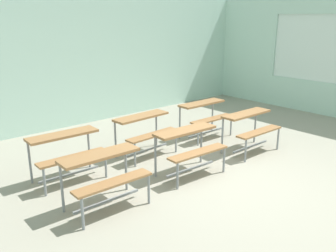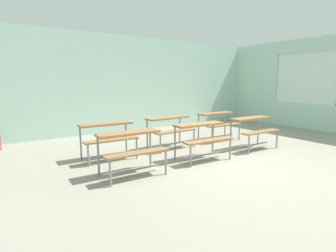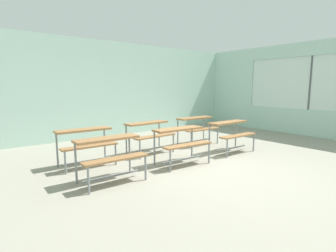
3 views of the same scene
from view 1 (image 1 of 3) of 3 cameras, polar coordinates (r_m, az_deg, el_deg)
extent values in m
cube|color=gray|center=(5.87, 10.11, -8.81)|extent=(10.00, 9.00, 0.05)
cube|color=silver|center=(8.86, -12.94, 10.03)|extent=(10.00, 0.12, 3.00)
cube|color=silver|center=(11.46, 12.55, 12.53)|extent=(0.12, 1.90, 1.70)
cube|color=olive|center=(4.92, -10.71, -4.54)|extent=(1.11, 0.34, 0.04)
cube|color=olive|center=(4.78, -8.59, -8.77)|extent=(1.10, 0.24, 0.03)
cylinder|color=gray|center=(4.98, -16.34, -9.21)|extent=(0.04, 0.04, 0.72)
cylinder|color=gray|center=(5.41, -6.63, -6.47)|extent=(0.04, 0.04, 0.72)
cylinder|color=gray|center=(4.60, -13.28, -13.23)|extent=(0.04, 0.04, 0.44)
cylinder|color=gray|center=(5.06, -3.05, -9.85)|extent=(0.04, 0.04, 0.44)
cube|color=gray|center=(5.07, -9.52, -11.54)|extent=(1.00, 0.05, 0.03)
cube|color=olive|center=(5.86, 2.73, -0.74)|extent=(1.11, 0.38, 0.04)
cube|color=olive|center=(5.73, 4.79, -4.17)|extent=(1.11, 0.28, 0.03)
cylinder|color=gray|center=(5.79, -1.99, -4.74)|extent=(0.04, 0.04, 0.72)
cylinder|color=gray|center=(6.39, 5.24, -2.67)|extent=(0.04, 0.04, 0.72)
cylinder|color=gray|center=(5.45, 1.50, -7.79)|extent=(0.04, 0.04, 0.44)
cylinder|color=gray|center=(6.09, 8.78, -5.26)|extent=(0.04, 0.04, 0.44)
cube|color=gray|center=(5.98, 3.53, -6.73)|extent=(1.00, 0.08, 0.03)
cube|color=olive|center=(7.03, 12.22, 1.89)|extent=(1.11, 0.34, 0.04)
cube|color=olive|center=(6.93, 14.16, -0.88)|extent=(1.10, 0.24, 0.03)
cylinder|color=gray|center=(6.84, 8.54, -1.47)|extent=(0.04, 0.04, 0.72)
cylinder|color=gray|center=(7.60, 13.54, 0.09)|extent=(0.04, 0.04, 0.72)
cylinder|color=gray|center=(6.56, 12.09, -3.77)|extent=(0.04, 0.04, 0.44)
cylinder|color=gray|center=(7.34, 16.90, -1.90)|extent=(0.04, 0.04, 0.44)
cube|color=gray|center=(7.13, 12.80, -3.15)|extent=(1.00, 0.05, 0.03)
cube|color=olive|center=(5.89, -16.22, -1.35)|extent=(1.11, 0.35, 0.04)
cube|color=olive|center=(5.70, -14.69, -4.81)|extent=(1.11, 0.25, 0.03)
cylinder|color=gray|center=(5.97, -20.88, -5.23)|extent=(0.04, 0.04, 0.72)
cylinder|color=gray|center=(6.32, -12.33, -3.26)|extent=(0.04, 0.04, 0.72)
cylinder|color=gray|center=(5.54, -18.83, -8.32)|extent=(0.04, 0.04, 0.44)
cylinder|color=gray|center=(5.91, -9.76, -5.98)|extent=(0.04, 0.04, 0.44)
cube|color=gray|center=(5.98, -15.19, -7.33)|extent=(1.00, 0.06, 0.03)
cube|color=olive|center=(6.70, -4.23, 1.49)|extent=(1.11, 0.37, 0.04)
cube|color=olive|center=(6.55, -2.37, -1.40)|extent=(1.11, 0.27, 0.03)
cylinder|color=gray|center=(6.62, -8.26, -2.09)|extent=(0.04, 0.04, 0.72)
cylinder|color=gray|center=(7.22, -1.85, -0.31)|extent=(0.04, 0.04, 0.72)
cylinder|color=gray|center=(6.26, -5.21, -4.50)|extent=(0.04, 0.04, 0.44)
cylinder|color=gray|center=(6.88, 1.26, -2.40)|extent=(0.04, 0.04, 0.44)
cube|color=gray|center=(6.79, -3.35, -3.78)|extent=(1.00, 0.08, 0.03)
cube|color=olive|center=(7.74, 5.33, 3.58)|extent=(1.10, 0.34, 0.04)
cube|color=olive|center=(7.60, 6.99, 1.09)|extent=(1.10, 0.24, 0.03)
cylinder|color=gray|center=(7.60, 1.85, 0.57)|extent=(0.04, 0.04, 0.72)
cylinder|color=gray|center=(8.28, 6.99, 1.83)|extent=(0.04, 0.04, 0.72)
cylinder|color=gray|center=(7.26, 4.76, -1.42)|extent=(0.04, 0.04, 0.44)
cylinder|color=gray|center=(7.97, 9.85, 0.06)|extent=(0.04, 0.04, 0.44)
cube|color=gray|center=(7.82, 5.94, -1.03)|extent=(1.00, 0.05, 0.03)
camera|label=2|loc=(0.98, 36.27, -53.96)|focal=28.00mm
camera|label=3|loc=(0.98, 36.27, -53.96)|focal=28.00mm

